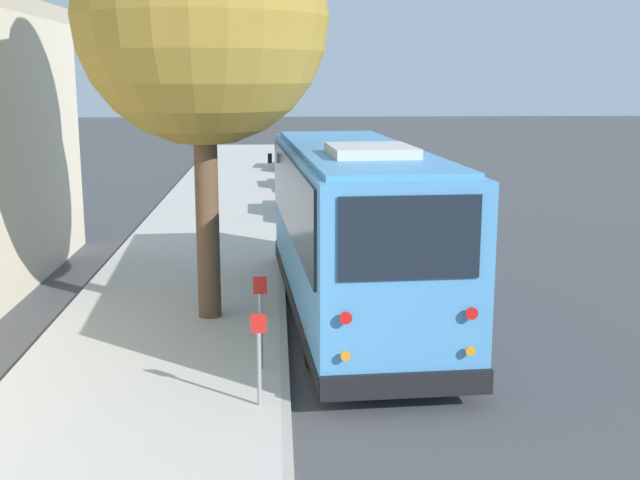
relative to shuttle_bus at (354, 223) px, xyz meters
The scene contains 10 objects.
ground_plane 2.01m from the shuttle_bus, behind, with size 160.00×160.00×0.00m, color #474749.
sidewalk_slab 4.15m from the shuttle_bus, 98.46° to the left, with size 80.00×4.33×0.15m, color beige.
curb_strip 2.41m from the shuttle_bus, 110.86° to the left, with size 80.00×0.14×0.15m, color #AAA69D.
shuttle_bus is the anchor object (origin of this frame).
parked_sedan_white 11.65m from the shuttle_bus, ahead, with size 4.59×1.81×1.31m.
parked_sedan_tan 18.22m from the shuttle_bus, ahead, with size 4.63×1.98×1.30m.
parked_sedan_black 25.39m from the shuttle_bus, ahead, with size 4.53×2.09×1.32m.
street_tree 5.08m from the shuttle_bus, 92.22° to the left, with size 4.67×4.67×8.71m.
sign_post_near 5.11m from the shuttle_bus, 158.74° to the left, with size 0.06×0.22×1.36m.
sign_post_far 3.79m from the shuttle_bus, 150.36° to the left, with size 0.06×0.22×1.53m.
Camera 1 is at (-14.93, 1.57, 4.80)m, focal length 45.00 mm.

